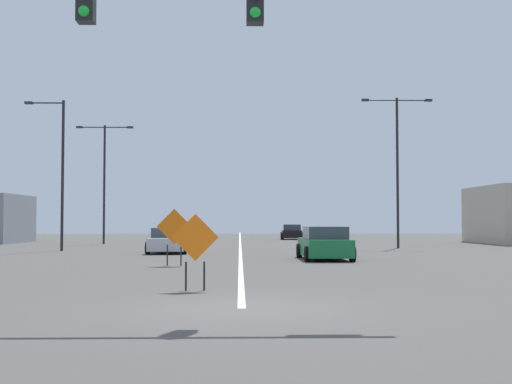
# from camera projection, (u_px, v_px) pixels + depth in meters

# --- Properties ---
(ground) EXTENTS (147.38, 147.38, 0.00)m
(ground) POSITION_uv_depth(u_px,v_px,m) (242.00, 309.00, 12.85)
(ground) COLOR #4C4947
(road_centre_stripe) EXTENTS (0.16, 81.88, 0.01)m
(road_centre_stripe) POSITION_uv_depth(u_px,v_px,m) (240.00, 242.00, 53.74)
(road_centre_stripe) COLOR white
(road_centre_stripe) RESTS_ON ground
(street_lamp_far_left) EXTENTS (4.15, 0.24, 8.71)m
(street_lamp_far_left) POSITION_uv_depth(u_px,v_px,m) (104.00, 173.00, 48.73)
(street_lamp_far_left) COLOR black
(street_lamp_far_left) RESTS_ON ground
(street_lamp_near_left) EXTENTS (2.26, 0.24, 8.53)m
(street_lamp_near_left) POSITION_uv_depth(u_px,v_px,m) (60.00, 167.00, 37.65)
(street_lamp_near_left) COLOR black
(street_lamp_near_left) RESTS_ON ground
(street_lamp_near_right) EXTENTS (4.42, 0.24, 9.37)m
(street_lamp_near_right) POSITION_uv_depth(u_px,v_px,m) (397.00, 159.00, 41.38)
(street_lamp_near_right) COLOR black
(street_lamp_near_right) RESTS_ON ground
(construction_sign_median_near) EXTENTS (1.14, 0.22, 1.86)m
(construction_sign_median_near) POSITION_uv_depth(u_px,v_px,m) (195.00, 242.00, 16.18)
(construction_sign_median_near) COLOR orange
(construction_sign_median_near) RESTS_ON ground
(construction_sign_right_shoulder) EXTENTS (1.33, 0.13, 2.15)m
(construction_sign_right_shoulder) POSITION_uv_depth(u_px,v_px,m) (174.00, 229.00, 25.05)
(construction_sign_right_shoulder) COLOR orange
(construction_sign_right_shoulder) RESTS_ON ground
(car_green_near) EXTENTS (2.18, 4.38, 1.44)m
(car_green_near) POSITION_uv_depth(u_px,v_px,m) (325.00, 244.00, 29.06)
(car_green_near) COLOR #196B38
(car_green_near) RESTS_ON ground
(car_silver_passing) EXTENTS (2.13, 4.19, 1.32)m
(car_silver_passing) POSITION_uv_depth(u_px,v_px,m) (169.00, 241.00, 35.09)
(car_silver_passing) COLOR #B7BABF
(car_silver_passing) RESTS_ON ground
(car_black_distant) EXTENTS (2.06, 4.11, 1.36)m
(car_black_distant) POSITION_uv_depth(u_px,v_px,m) (292.00, 232.00, 60.79)
(car_black_distant) COLOR black
(car_black_distant) RESTS_ON ground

